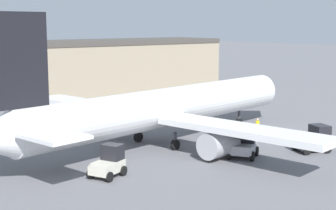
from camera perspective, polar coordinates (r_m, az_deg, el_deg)
The scene contains 6 objects.
ground_plane at distance 46.52m, azimuth -0.00°, elevation -4.21°, with size 400.00×400.00×0.00m, color slate.
airplane at distance 45.15m, azimuth -0.86°, elevation -0.44°, with size 37.78×32.55×11.43m.
ground_crew_worker at distance 50.11m, azimuth 9.88°, elevation -2.35°, with size 0.37×0.37×1.66m.
baggage_tug at distance 36.53m, azimuth -6.58°, elevation -6.36°, with size 2.92×2.59×2.22m.
belt_loader_truck at distance 41.91m, azimuth 8.43°, elevation -4.34°, with size 3.23×3.06×2.18m.
pushback_tug at distance 44.95m, azimuth 15.88°, elevation -3.71°, with size 3.27×2.86×2.23m.
Camera 1 is at (-28.36, -35.31, 10.65)m, focal length 55.00 mm.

